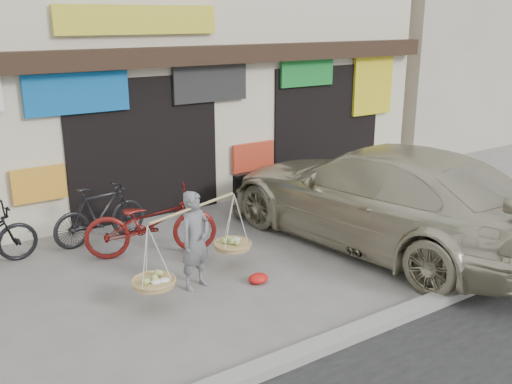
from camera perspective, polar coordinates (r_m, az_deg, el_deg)
ground at (r=8.50m, az=-1.16°, el=-9.06°), size 70.00×70.00×0.00m
kerb at (r=7.08m, az=7.85°, el=-14.51°), size 70.00×0.25×0.12m
shophouse_block at (r=13.50m, az=-16.57°, el=15.17°), size 14.00×6.32×7.00m
neighbor_east at (r=22.14m, az=19.69°, el=14.76°), size 12.00×7.00×6.40m
street_vendor at (r=8.16m, az=-6.07°, el=-5.27°), size 2.10×1.08×1.45m
bike_1 at (r=10.16m, az=-15.31°, el=-2.11°), size 1.74×0.68×1.02m
bike_2 at (r=9.40m, az=-10.46°, el=-3.04°), size 2.25×1.43×1.12m
suv at (r=9.87m, az=12.12°, el=-0.34°), size 3.23×6.18×1.71m
red_bag at (r=8.47m, az=0.23°, el=-8.63°), size 0.31×0.25×0.14m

